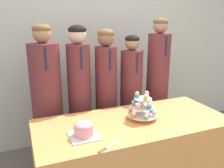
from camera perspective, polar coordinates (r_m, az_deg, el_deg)
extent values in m
cube|color=silver|center=(3.19, -5.30, 10.12)|extent=(9.00, 0.06, 2.70)
cube|color=#EF9951|center=(2.35, 5.01, -17.40)|extent=(1.75, 0.76, 0.77)
cube|color=white|center=(1.91, -6.75, -12.22)|extent=(0.23, 0.23, 0.01)
cylinder|color=pink|center=(1.89, -6.80, -10.97)|extent=(0.16, 0.16, 0.08)
ellipsoid|color=pink|center=(1.87, -6.84, -9.76)|extent=(0.15, 0.15, 0.05)
cube|color=silver|center=(1.81, 0.68, -14.02)|extent=(0.17, 0.10, 0.00)
cube|color=brown|center=(1.72, -2.34, -15.69)|extent=(0.08, 0.06, 0.01)
cylinder|color=silver|center=(2.18, 7.33, -5.86)|extent=(0.02, 0.02, 0.19)
cylinder|color=silver|center=(2.21, 7.27, -7.30)|extent=(0.28, 0.28, 0.01)
cylinder|color=silver|center=(2.18, 7.34, -5.43)|extent=(0.21, 0.21, 0.01)
cylinder|color=silver|center=(2.15, 7.42, -3.52)|extent=(0.16, 0.16, 0.01)
cylinder|color=#4CB766|center=(2.10, 8.27, -8.14)|extent=(0.04, 0.04, 0.02)
sphere|color=white|center=(2.09, 8.29, -7.57)|extent=(0.04, 0.04, 0.04)
cylinder|color=white|center=(2.17, 10.12, -7.36)|extent=(0.04, 0.04, 0.03)
sphere|color=#F4E5C6|center=(2.16, 10.16, -6.71)|extent=(0.04, 0.04, 0.04)
cylinder|color=#3893DB|center=(2.27, 9.59, -6.24)|extent=(0.04, 0.04, 0.03)
sphere|color=#F4E5C6|center=(2.26, 9.62, -5.65)|extent=(0.04, 0.04, 0.04)
cylinder|color=pink|center=(2.31, 6.74, -5.81)|extent=(0.04, 0.04, 0.02)
sphere|color=beige|center=(2.30, 6.76, -5.29)|extent=(0.03, 0.03, 0.03)
cylinder|color=orange|center=(2.24, 4.49, -6.44)|extent=(0.04, 0.04, 0.03)
sphere|color=silver|center=(2.23, 4.51, -5.85)|extent=(0.04, 0.04, 0.04)
cylinder|color=orange|center=(2.12, 5.22, -7.69)|extent=(0.05, 0.05, 0.03)
sphere|color=#F4E5C6|center=(2.11, 5.24, -7.02)|extent=(0.04, 0.04, 0.04)
cylinder|color=#3893DB|center=(2.12, 8.97, -5.53)|extent=(0.04, 0.04, 0.03)
sphere|color=white|center=(2.11, 9.00, -4.82)|extent=(0.04, 0.04, 0.04)
cylinder|color=yellow|center=(2.21, 9.19, -4.70)|extent=(0.04, 0.04, 0.03)
sphere|color=white|center=(2.21, 9.22, -4.12)|extent=(0.04, 0.04, 0.04)
cylinder|color=pink|center=(2.25, 6.83, -4.26)|extent=(0.04, 0.04, 0.03)
sphere|color=white|center=(2.24, 6.85, -3.66)|extent=(0.03, 0.03, 0.03)
cylinder|color=#4CB766|center=(2.18, 5.20, -4.87)|extent=(0.04, 0.04, 0.02)
sphere|color=beige|center=(2.18, 5.21, -4.31)|extent=(0.03, 0.03, 0.03)
cylinder|color=pink|center=(2.11, 6.39, -5.67)|extent=(0.04, 0.04, 0.03)
sphere|color=white|center=(2.10, 6.41, -5.01)|extent=(0.04, 0.04, 0.04)
cylinder|color=#3893DB|center=(2.16, 6.05, -2.95)|extent=(0.04, 0.04, 0.03)
sphere|color=beige|center=(2.15, 6.07, -2.31)|extent=(0.04, 0.04, 0.04)
cylinder|color=yellow|center=(2.10, 8.04, -3.57)|extent=(0.04, 0.04, 0.03)
sphere|color=#F4E5C6|center=(2.09, 8.07, -2.94)|extent=(0.04, 0.04, 0.04)
cylinder|color=white|center=(2.19, 8.36, -2.76)|extent=(0.04, 0.04, 0.03)
sphere|color=silver|center=(2.18, 8.39, -2.12)|extent=(0.04, 0.04, 0.04)
cylinder|color=brown|center=(2.59, -15.15, -6.39)|extent=(0.31, 0.31, 1.42)
sphere|color=tan|center=(2.41, -16.54, 11.50)|extent=(0.18, 0.18, 0.18)
ellipsoid|color=brown|center=(2.41, -16.63, 12.64)|extent=(0.18, 0.18, 0.10)
cube|color=#191E47|center=(2.28, -15.70, 5.82)|extent=(0.02, 0.01, 0.22)
cylinder|color=brown|center=(2.65, -7.65, -5.70)|extent=(0.25, 0.25, 1.40)
sphere|color=beige|center=(2.47, -8.34, 11.63)|extent=(0.18, 0.18, 0.18)
ellipsoid|color=black|center=(2.47, -8.38, 12.79)|extent=(0.19, 0.19, 0.10)
cube|color=#191E47|center=(2.37, -7.39, 6.12)|extent=(0.02, 0.01, 0.22)
cylinder|color=brown|center=(2.74, -1.38, -5.24)|extent=(0.24, 0.24, 1.36)
sphere|color=#8E6B4C|center=(2.56, -1.49, 11.01)|extent=(0.18, 0.18, 0.18)
ellipsoid|color=brown|center=(2.56, -1.50, 12.10)|extent=(0.18, 0.18, 0.10)
cube|color=#191E47|center=(2.48, -0.45, 5.75)|extent=(0.02, 0.01, 0.22)
cylinder|color=brown|center=(2.86, 4.54, -4.91)|extent=(0.26, 0.26, 1.30)
sphere|color=tan|center=(2.69, 4.88, 9.83)|extent=(0.16, 0.16, 0.16)
ellipsoid|color=black|center=(2.69, 4.90, 10.77)|extent=(0.16, 0.16, 0.09)
cube|color=#191E47|center=(2.61, 6.05, 4.92)|extent=(0.02, 0.01, 0.22)
cylinder|color=brown|center=(3.00, 10.71, -2.38)|extent=(0.27, 0.27, 1.48)
sphere|color=tan|center=(2.86, 11.58, 13.51)|extent=(0.17, 0.17, 0.17)
ellipsoid|color=brown|center=(2.86, 11.63, 14.44)|extent=(0.17, 0.17, 0.09)
cube|color=#191E47|center=(2.76, 12.90, 8.89)|extent=(0.02, 0.01, 0.22)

